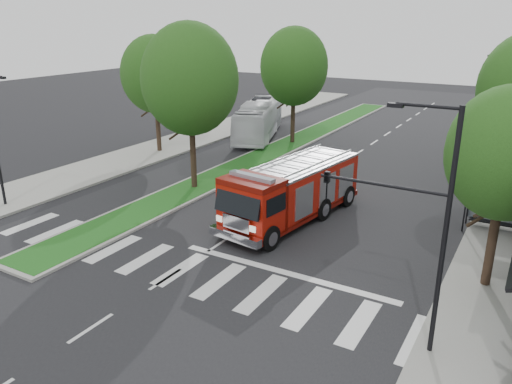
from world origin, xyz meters
TOP-DOWN VIEW (x-y plane):
  - ground at (0.00, 0.00)m, footprint 140.00×140.00m
  - sidewalk_left at (-14.50, 10.00)m, footprint 5.00×80.00m
  - median at (-6.00, 18.00)m, footprint 3.00×50.00m
  - bus_shelter at (11.20, 8.15)m, footprint 3.20×1.60m
  - tree_right_near at (11.50, 2.00)m, footprint 4.40×4.40m
  - tree_median_near at (-6.00, 6.00)m, footprint 5.80×5.80m
  - tree_median_far at (-6.00, 20.00)m, footprint 5.60×5.60m
  - tree_left_mid at (-14.00, 12.00)m, footprint 5.20×5.20m
  - streetlight_right_near at (9.61, -3.50)m, footprint 4.08×0.22m
  - streetlight_right_far at (10.35, 20.00)m, footprint 2.11×0.20m
  - fire_engine at (1.63, 4.47)m, footprint 4.20×9.95m
  - city_bus at (-9.81, 20.82)m, footprint 6.54×11.78m

SIDE VIEW (x-z plane):
  - ground at x=0.00m, z-range 0.00..0.00m
  - sidewalk_left at x=-14.50m, z-range 0.00..0.15m
  - median at x=-6.00m, z-range 0.00..0.16m
  - fire_engine at x=1.63m, z-range -0.07..3.28m
  - city_bus at x=-9.81m, z-range 0.00..3.22m
  - bus_shelter at x=11.20m, z-range 0.73..3.34m
  - streetlight_right_far at x=10.35m, z-range 0.48..8.48m
  - streetlight_right_near at x=9.61m, z-range 0.67..8.67m
  - tree_right_near at x=11.50m, z-range 1.48..9.53m
  - tree_left_mid at x=-14.00m, z-range 1.58..10.74m
  - tree_median_far at x=-6.00m, z-range 1.63..11.35m
  - tree_median_near at x=-6.00m, z-range 1.73..11.89m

